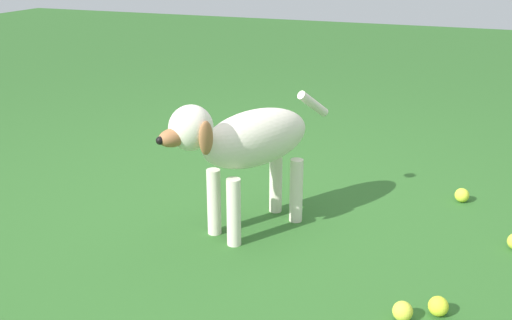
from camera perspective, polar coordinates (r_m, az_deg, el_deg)
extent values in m
plane|color=#2D6026|center=(2.57, -0.17, -6.66)|extent=(14.00, 14.00, 0.00)
ellipsoid|color=silver|center=(2.45, 0.00, 2.11)|extent=(0.43, 0.56, 0.23)
cylinder|color=silver|center=(2.39, -2.11, -4.95)|extent=(0.06, 0.06, 0.28)
cylinder|color=silver|center=(2.49, -3.99, -3.97)|extent=(0.06, 0.06, 0.28)
cylinder|color=silver|center=(2.60, 3.82, -2.90)|extent=(0.06, 0.06, 0.28)
cylinder|color=silver|center=(2.69, 1.88, -2.07)|extent=(0.06, 0.06, 0.28)
ellipsoid|color=silver|center=(2.24, -6.17, 3.05)|extent=(0.22, 0.22, 0.17)
ellipsoid|color=#9E663D|center=(2.20, -7.81, 2.12)|extent=(0.13, 0.14, 0.07)
sphere|color=black|center=(2.18, -9.04, 1.83)|extent=(0.03, 0.03, 0.03)
ellipsoid|color=#9E663D|center=(2.18, -4.75, 2.08)|extent=(0.06, 0.07, 0.13)
ellipsoid|color=#9E663D|center=(2.31, -7.12, 3.02)|extent=(0.06, 0.07, 0.13)
cylinder|color=silver|center=(2.64, 5.41, 5.30)|extent=(0.12, 0.17, 0.14)
sphere|color=yellow|center=(2.10, 16.83, -13.08)|extent=(0.07, 0.07, 0.07)
sphere|color=#D4D83E|center=(2.05, 13.68, -13.71)|extent=(0.07, 0.07, 0.07)
sphere|color=#D3E138|center=(2.98, 18.87, -3.16)|extent=(0.07, 0.07, 0.07)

